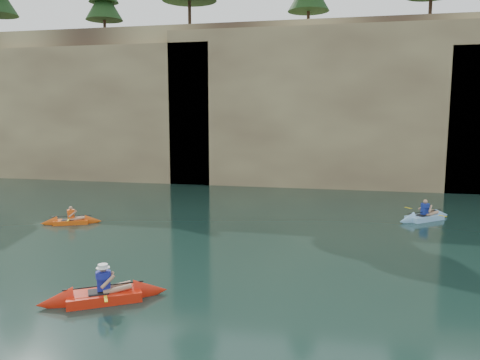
# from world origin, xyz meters

# --- Properties ---
(ground) EXTENTS (160.00, 160.00, 0.00)m
(ground) POSITION_xyz_m (0.00, 0.00, 0.00)
(ground) COLOR black
(ground) RESTS_ON ground
(cliff) EXTENTS (70.00, 16.00, 12.00)m
(cliff) POSITION_xyz_m (0.00, 30.00, 6.00)
(cliff) COLOR tan
(cliff) RESTS_ON ground
(cliff_slab_west) EXTENTS (26.00, 2.40, 10.56)m
(cliff_slab_west) POSITION_xyz_m (-20.00, 22.60, 5.28)
(cliff_slab_west) COLOR tan
(cliff_slab_west) RESTS_ON ground
(cliff_slab_center) EXTENTS (24.00, 2.40, 11.40)m
(cliff_slab_center) POSITION_xyz_m (2.00, 22.60, 5.70)
(cliff_slab_center) COLOR tan
(cliff_slab_center) RESTS_ON ground
(sea_cave_west) EXTENTS (4.50, 1.00, 4.00)m
(sea_cave_west) POSITION_xyz_m (-18.00, 21.95, 2.00)
(sea_cave_west) COLOR black
(sea_cave_west) RESTS_ON ground
(sea_cave_center) EXTENTS (3.50, 1.00, 3.20)m
(sea_cave_center) POSITION_xyz_m (-4.00, 21.95, 1.60)
(sea_cave_center) COLOR black
(sea_cave_center) RESTS_ON ground
(sea_cave_east) EXTENTS (5.00, 1.00, 4.50)m
(sea_cave_east) POSITION_xyz_m (10.00, 21.95, 2.25)
(sea_cave_east) COLOR black
(sea_cave_east) RESTS_ON ground
(main_kayaker) EXTENTS (3.45, 2.55, 1.32)m
(main_kayaker) POSITION_xyz_m (-4.04, 0.43, 0.18)
(main_kayaker) COLOR red
(main_kayaker) RESTS_ON ground
(kayaker_orange) EXTENTS (2.81, 1.97, 1.05)m
(kayaker_orange) POSITION_xyz_m (-10.11, 8.53, 0.13)
(kayaker_orange) COLOR #E9530E
(kayaker_orange) RESTS_ON ground
(kayaker_ltblue_mid) EXTENTS (3.08, 2.74, 1.28)m
(kayaker_ltblue_mid) POSITION_xyz_m (6.42, 12.90, 0.16)
(kayaker_ltblue_mid) COLOR #95CEFA
(kayaker_ltblue_mid) RESTS_ON ground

